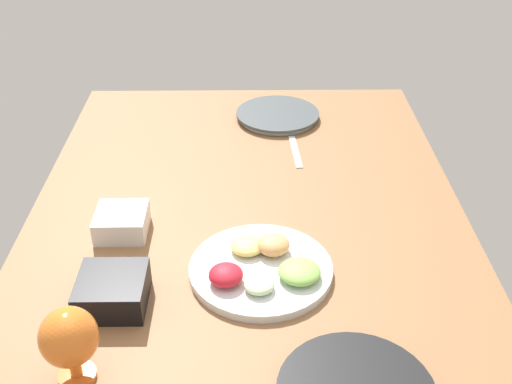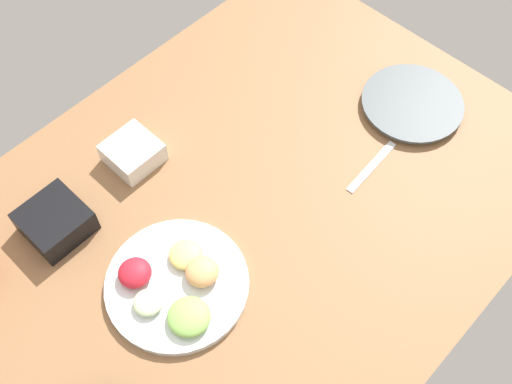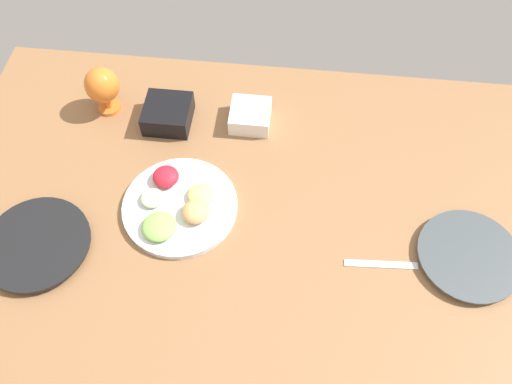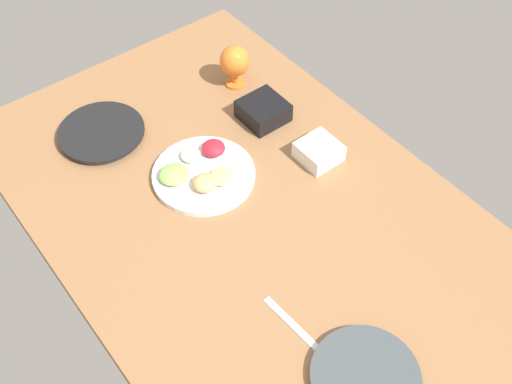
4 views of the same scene
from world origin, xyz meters
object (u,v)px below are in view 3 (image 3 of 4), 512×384
Objects in this scene: dinner_plate_right at (37,245)px; fruit_platter at (179,205)px; square_bowl_white at (251,115)px; dinner_plate_left at (469,256)px; hurricane_glass_orange at (102,86)px; square_bowl_black at (168,113)px.

fruit_platter is (-32.81, -14.87, 0.35)cm from dinner_plate_right.
dinner_plate_left is at bearing 146.92° from square_bowl_white.
hurricane_glass_orange is (100.69, -38.62, 8.13)cm from dinner_plate_left.
square_bowl_white is at bearing -174.79° from square_bowl_black.
dinner_plate_right is 2.01× the size of square_bowl_black.
dinner_plate_right is (106.27, 8.56, 0.27)cm from dinner_plate_left.
square_bowl_black reaches higher than dinner_plate_left.
hurricane_glass_orange is at bearing -96.74° from dinner_plate_right.
dinner_plate_left is 0.96× the size of dinner_plate_right.
dinner_plate_left is 2.22× the size of square_bowl_white.
hurricane_glass_orange is (-5.58, -47.18, 7.86)cm from dinner_plate_right.
square_bowl_black is at bearing -73.68° from fruit_platter.
fruit_platter reaches higher than dinner_plate_right.
square_bowl_black is (24.03, 2.19, 0.47)cm from square_bowl_white.
square_bowl_white is (58.01, -37.78, 1.94)cm from dinner_plate_left.
hurricane_glass_orange reaches higher than square_bowl_black.
dinner_plate_right is at bearing 4.61° from dinner_plate_left.
dinner_plate_right is at bearing 83.26° from hurricane_glass_orange.
fruit_platter is 42.92cm from hurricane_glass_orange.
square_bowl_black is at bearing -118.76° from dinner_plate_right.
dinner_plate_right is 0.88× the size of fruit_platter.
hurricane_glass_orange is at bearing -49.88° from fruit_platter.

